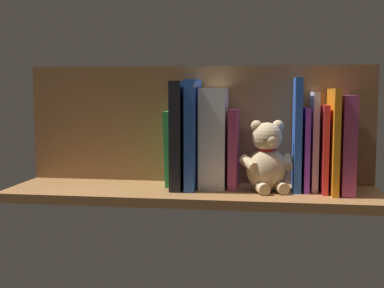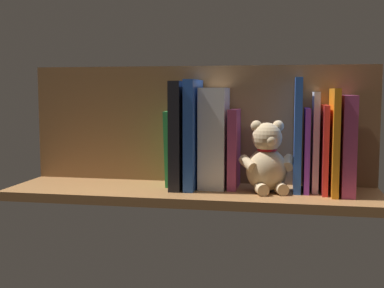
# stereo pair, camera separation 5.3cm
# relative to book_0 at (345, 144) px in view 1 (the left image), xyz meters

# --- Properties ---
(ground_plane) EXTENTS (0.90, 0.25, 0.02)m
(ground_plane) POSITION_rel_book_0_xyz_m (0.36, 0.02, -0.12)
(ground_plane) COLOR #9E6B3D
(shelf_back_panel) EXTENTS (0.90, 0.02, 0.30)m
(shelf_back_panel) POSITION_rel_book_0_xyz_m (0.36, -0.09, 0.04)
(shelf_back_panel) COLOR brown
(shelf_back_panel) RESTS_ON ground_plane
(book_0) EXTENTS (0.03, 0.15, 0.23)m
(book_0) POSITION_rel_book_0_xyz_m (0.00, 0.00, 0.00)
(book_0) COLOR #B23F72
(book_0) RESTS_ON ground_plane
(book_1) EXTENTS (0.01, 0.15, 0.24)m
(book_1) POSITION_rel_book_0_xyz_m (0.03, 0.00, 0.01)
(book_1) COLOR orange
(book_1) RESTS_ON ground_plane
(book_2) EXTENTS (0.01, 0.13, 0.21)m
(book_2) POSITION_rel_book_0_xyz_m (0.05, -0.01, -0.01)
(book_2) COLOR red
(book_2) RESTS_ON ground_plane
(book_3) EXTENTS (0.01, 0.11, 0.24)m
(book_3) POSITION_rel_book_0_xyz_m (0.07, -0.02, 0.00)
(book_3) COLOR silver
(book_3) RESTS_ON ground_plane
(book_4) EXTENTS (0.01, 0.12, 0.20)m
(book_4) POSITION_rel_book_0_xyz_m (0.09, -0.01, -0.02)
(book_4) COLOR purple
(book_4) RESTS_ON ground_plane
(book_5) EXTENTS (0.02, 0.12, 0.27)m
(book_5) POSITION_rel_book_0_xyz_m (0.11, -0.01, 0.02)
(book_5) COLOR blue
(book_5) RESTS_ON ground_plane
(teddy_bear) EXTENTS (0.13, 0.13, 0.17)m
(teddy_bear) POSITION_rel_book_0_xyz_m (0.18, 0.01, -0.04)
(teddy_bear) COLOR #D1B284
(teddy_bear) RESTS_ON ground_plane
(book_6) EXTENTS (0.02, 0.11, 0.19)m
(book_6) POSITION_rel_book_0_xyz_m (0.26, -0.02, -0.02)
(book_6) COLOR #B23F72
(book_6) RESTS_ON ground_plane
(dictionary_thick_white) EXTENTS (0.06, 0.11, 0.24)m
(dictionary_thick_white) POSITION_rel_book_0_xyz_m (0.31, -0.02, 0.01)
(dictionary_thick_white) COLOR white
(dictionary_thick_white) RESTS_ON ground_plane
(book_7) EXTENTS (0.02, 0.14, 0.26)m
(book_7) POSITION_rel_book_0_xyz_m (0.36, -0.00, 0.02)
(book_7) COLOR blue
(book_7) RESTS_ON ground_plane
(book_8) EXTENTS (0.03, 0.15, 0.26)m
(book_8) POSITION_rel_book_0_xyz_m (0.39, -0.00, 0.02)
(book_8) COLOR black
(book_8) RESTS_ON ground_plane
(book_9) EXTENTS (0.02, 0.10, 0.19)m
(book_9) POSITION_rel_book_0_xyz_m (0.42, -0.03, -0.02)
(book_9) COLOR green
(book_9) RESTS_ON ground_plane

